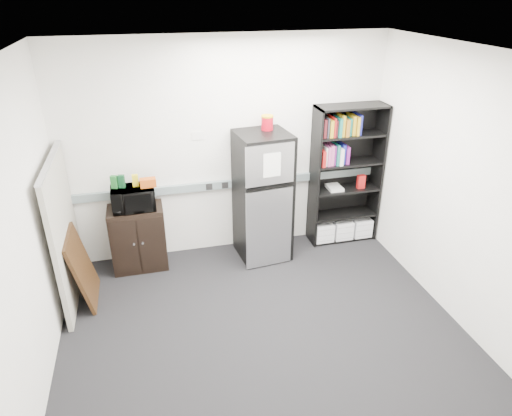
# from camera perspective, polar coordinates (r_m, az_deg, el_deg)

# --- Properties ---
(floor) EXTENTS (4.00, 4.00, 0.00)m
(floor) POSITION_cam_1_polar(r_m,az_deg,el_deg) (4.83, 0.84, -14.89)
(floor) COLOR black
(floor) RESTS_ON ground
(wall_back) EXTENTS (4.00, 0.02, 2.70)m
(wall_back) POSITION_cam_1_polar(r_m,az_deg,el_deg) (5.65, -3.64, 7.32)
(wall_back) COLOR white
(wall_back) RESTS_ON floor
(wall_right) EXTENTS (0.02, 3.50, 2.70)m
(wall_right) POSITION_cam_1_polar(r_m,az_deg,el_deg) (4.94, 24.03, 2.14)
(wall_right) COLOR white
(wall_right) RESTS_ON floor
(wall_left) EXTENTS (0.02, 3.50, 2.70)m
(wall_left) POSITION_cam_1_polar(r_m,az_deg,el_deg) (4.10, -27.24, -3.43)
(wall_left) COLOR white
(wall_left) RESTS_ON floor
(ceiling) EXTENTS (4.00, 3.50, 0.02)m
(ceiling) POSITION_cam_1_polar(r_m,az_deg,el_deg) (3.67, 1.13, 18.77)
(ceiling) COLOR white
(ceiling) RESTS_ON wall_back
(electrical_raceway) EXTENTS (3.92, 0.05, 0.10)m
(electrical_raceway) POSITION_cam_1_polar(r_m,az_deg,el_deg) (5.78, -3.46, 3.01)
(electrical_raceway) COLOR gray
(electrical_raceway) RESTS_ON wall_back
(wall_note) EXTENTS (0.14, 0.00, 0.10)m
(wall_note) POSITION_cam_1_polar(r_m,az_deg,el_deg) (5.53, -7.29, 8.93)
(wall_note) COLOR white
(wall_note) RESTS_ON wall_back
(bookshelf) EXTENTS (0.90, 0.34, 1.85)m
(bookshelf) POSITION_cam_1_polar(r_m,az_deg,el_deg) (6.09, 11.13, 3.89)
(bookshelf) COLOR black
(bookshelf) RESTS_ON floor
(cubicle_partition) EXTENTS (0.06, 1.30, 1.62)m
(cubicle_partition) POSITION_cam_1_polar(r_m,az_deg,el_deg) (5.25, -22.84, -2.77)
(cubicle_partition) COLOR gray
(cubicle_partition) RESTS_ON floor
(cabinet) EXTENTS (0.64, 0.43, 0.80)m
(cabinet) POSITION_cam_1_polar(r_m,az_deg,el_deg) (5.73, -14.48, -3.63)
(cabinet) COLOR black
(cabinet) RESTS_ON floor
(microwave) EXTENTS (0.50, 0.35, 0.27)m
(microwave) POSITION_cam_1_polar(r_m,az_deg,el_deg) (5.48, -15.10, 1.18)
(microwave) COLOR black
(microwave) RESTS_ON cabinet
(snack_box_a) EXTENTS (0.08, 0.07, 0.15)m
(snack_box_a) POSITION_cam_1_polar(r_m,az_deg,el_deg) (5.44, -17.32, 3.12)
(snack_box_a) COLOR #1B6125
(snack_box_a) RESTS_ON microwave
(snack_box_b) EXTENTS (0.08, 0.06, 0.15)m
(snack_box_b) POSITION_cam_1_polar(r_m,az_deg,el_deg) (5.44, -16.46, 3.21)
(snack_box_b) COLOR #0D3C1D
(snack_box_b) RESTS_ON microwave
(snack_box_c) EXTENTS (0.07, 0.05, 0.14)m
(snack_box_c) POSITION_cam_1_polar(r_m,az_deg,el_deg) (5.43, -14.85, 3.34)
(snack_box_c) COLOR yellow
(snack_box_c) RESTS_ON microwave
(snack_bag) EXTENTS (0.19, 0.11, 0.10)m
(snack_bag) POSITION_cam_1_polar(r_m,az_deg,el_deg) (5.39, -13.36, 3.11)
(snack_bag) COLOR #B94B12
(snack_bag) RESTS_ON microwave
(refrigerator) EXTENTS (0.67, 0.70, 1.62)m
(refrigerator) POSITION_cam_1_polar(r_m,az_deg,el_deg) (5.63, 0.85, 1.38)
(refrigerator) COLOR black
(refrigerator) RESTS_ON floor
(coffee_can) EXTENTS (0.14, 0.14, 0.19)m
(coffee_can) POSITION_cam_1_polar(r_m,az_deg,el_deg) (5.45, 1.42, 10.74)
(coffee_can) COLOR #AF0818
(coffee_can) RESTS_ON refrigerator
(framed_poster) EXTENTS (0.21, 0.65, 0.82)m
(framed_poster) POSITION_cam_1_polar(r_m,az_deg,el_deg) (5.32, -20.85, -6.95)
(framed_poster) COLOR black
(framed_poster) RESTS_ON floor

